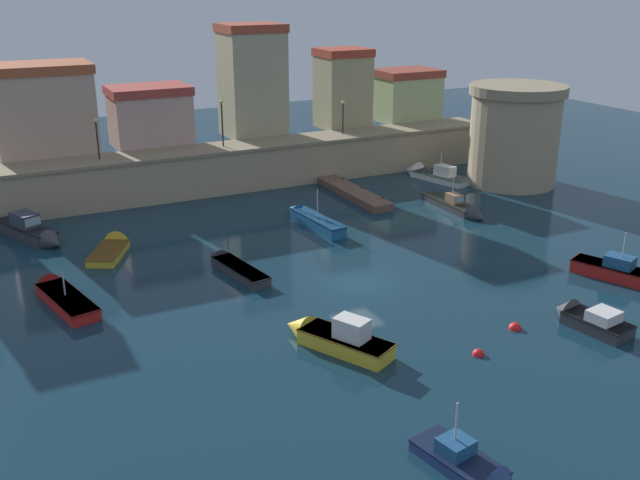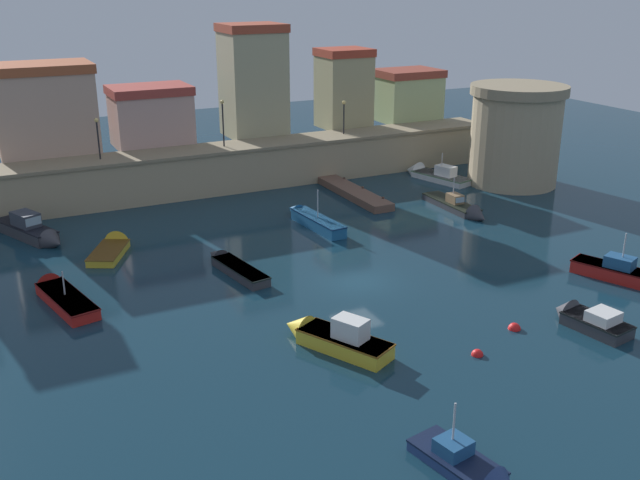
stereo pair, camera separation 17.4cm
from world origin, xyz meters
TOP-DOWN VIEW (x-y plane):
  - ground_plane at (0.00, 0.00)m, footprint 120.15×120.15m
  - quay_wall at (0.00, 21.88)m, footprint 49.74×4.01m
  - old_town_backdrop at (-2.58, 25.97)m, footprint 46.36×5.38m
  - fortress_tower at (22.12, 12.70)m, footprint 7.96×7.96m
  - pier_dock at (8.19, 15.23)m, footprint 1.79×9.59m
  - quay_lamp_0 at (-10.21, 21.88)m, footprint 0.32×0.32m
  - quay_lamp_1 at (-0.32, 21.88)m, footprint 0.32×0.32m
  - quay_lamp_2 at (10.75, 21.88)m, footprint 0.32×0.32m
  - moored_boat_0 at (13.40, 8.10)m, footprint 1.66×6.99m
  - moored_boat_1 at (2.05, 10.27)m, footprint 1.77×7.12m
  - moored_boat_2 at (14.07, -7.23)m, footprint 3.79×6.46m
  - moored_boat_3 at (16.94, 17.07)m, footprint 3.60×6.99m
  - moored_boat_4 at (-4.88, -17.18)m, footprint 2.35×4.72m
  - moored_boat_5 at (7.58, -10.20)m, footprint 2.26×4.31m
  - moored_boat_6 at (-15.85, 4.99)m, footprint 2.96×6.97m
  - moored_boat_7 at (-11.70, 11.31)m, footprint 3.75×5.13m
  - moored_boat_8 at (-4.93, -6.37)m, footprint 4.06×5.96m
  - moored_boat_9 at (-5.94, 4.81)m, footprint 2.22×6.39m
  - moored_boat_10 at (-16.09, 16.03)m, footprint 4.30×7.16m
  - mooring_buoy_0 at (0.81, -10.13)m, footprint 0.57×0.57m
  - mooring_buoy_1 at (4.15, -8.81)m, footprint 0.64×0.64m

SIDE VIEW (x-z plane):
  - ground_plane at x=0.00m, z-range 0.00..0.00m
  - mooring_buoy_0 at x=0.81m, z-range -0.29..0.29m
  - mooring_buoy_1 at x=4.15m, z-range -0.32..0.32m
  - moored_boat_7 at x=-11.70m, z-range -0.54..1.09m
  - pier_dock at x=8.19m, z-range -0.06..0.64m
  - moored_boat_4 at x=-4.88m, z-range -1.21..1.83m
  - moored_boat_9 at x=-5.94m, z-range -0.27..0.90m
  - moored_boat_0 at x=13.40m, z-range -1.13..1.79m
  - moored_boat_6 at x=-15.85m, z-range -0.84..1.54m
  - moored_boat_3 at x=16.94m, z-range -1.15..1.92m
  - moored_boat_5 at x=7.58m, z-range -0.40..1.25m
  - moored_boat_1 at x=2.05m, z-range -1.05..1.93m
  - moored_boat_2 at x=14.07m, z-range -1.12..2.10m
  - moored_boat_8 at x=-4.93m, z-range -0.53..1.63m
  - moored_boat_10 at x=-16.09m, z-range -0.46..1.61m
  - quay_wall at x=0.00m, z-range 0.01..3.63m
  - fortress_tower at x=22.12m, z-range 0.06..8.39m
  - quay_lamp_2 at x=10.75m, z-range 4.14..7.06m
  - quay_lamp_0 at x=-10.21m, z-range 4.16..7.29m
  - quay_lamp_1 at x=-0.32m, z-range 4.21..7.99m
  - old_town_backdrop at x=-2.58m, z-range 2.31..11.92m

